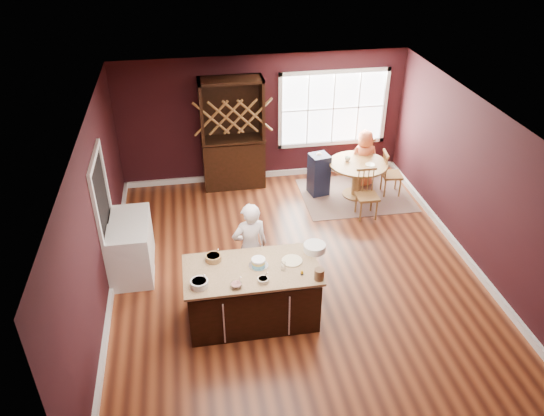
{
  "coord_description": "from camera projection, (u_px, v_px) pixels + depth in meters",
  "views": [
    {
      "loc": [
        -1.55,
        -6.79,
        5.55
      ],
      "look_at": [
        -0.32,
        0.44,
        1.05
      ],
      "focal_mm": 35.0,
      "sensor_mm": 36.0,
      "label": 1
    }
  ],
  "objects": [
    {
      "name": "dryer",
      "position": [
        133.0,
        235.0,
        8.99
      ],
      "size": [
        0.62,
        0.6,
        0.9
      ],
      "primitive_type": "cube",
      "color": "white",
      "rests_on": "ground"
    },
    {
      "name": "chair_east",
      "position": [
        392.0,
        173.0,
        10.86
      ],
      "size": [
        0.43,
        0.44,
        0.97
      ],
      "primitive_type": null,
      "rotation": [
        0.0,
        0.0,
        1.46
      ],
      "color": "brown",
      "rests_on": "ground"
    },
    {
      "name": "drinking_glass",
      "position": [
        283.0,
        266.0,
        7.39
      ],
      "size": [
        0.07,
        0.07,
        0.14
      ],
      "primitive_type": "cylinder",
      "color": "white",
      "rests_on": "kitchen_island"
    },
    {
      "name": "dining_table",
      "position": [
        358.0,
        172.0,
        10.77
      ],
      "size": [
        1.18,
        1.18,
        0.75
      ],
      "color": "#965B2B",
      "rests_on": "ground"
    },
    {
      "name": "layer_cake",
      "position": [
        258.0,
        262.0,
        7.49
      ],
      "size": [
        0.28,
        0.28,
        0.11
      ],
      "primitive_type": null,
      "color": "white",
      "rests_on": "kitchen_island"
    },
    {
      "name": "room_shell",
      "position": [
        298.0,
        204.0,
        8.12
      ],
      "size": [
        7.0,
        7.0,
        7.0
      ],
      "color": "brown",
      "rests_on": "ground"
    },
    {
      "name": "bowl_blue",
      "position": [
        199.0,
        283.0,
        7.11
      ],
      "size": [
        0.25,
        0.25,
        0.09
      ],
      "primitive_type": "cylinder",
      "color": "silver",
      "rests_on": "kitchen_island"
    },
    {
      "name": "chair_north",
      "position": [
        360.0,
        158.0,
        11.42
      ],
      "size": [
        0.49,
        0.47,
        1.01
      ],
      "primitive_type": null,
      "rotation": [
        0.0,
        0.0,
        3.32
      ],
      "color": "brown",
      "rests_on": "ground"
    },
    {
      "name": "doorway",
      "position": [
        106.0,
        219.0,
        8.37
      ],
      "size": [
        0.08,
        1.26,
        2.13
      ],
      "primitive_type": null,
      "color": "white",
      "rests_on": "room_shell"
    },
    {
      "name": "window",
      "position": [
        333.0,
        108.0,
        11.18
      ],
      "size": [
        2.36,
        0.1,
        1.66
      ],
      "primitive_type": null,
      "color": "white",
      "rests_on": "room_shell"
    },
    {
      "name": "baker",
      "position": [
        250.0,
        247.0,
        8.14
      ],
      "size": [
        0.62,
        0.46,
        1.55
      ],
      "primitive_type": "imported",
      "rotation": [
        0.0,
        0.0,
        3.32
      ],
      "color": "silver",
      "rests_on": "ground"
    },
    {
      "name": "chair_south",
      "position": [
        367.0,
        194.0,
        10.1
      ],
      "size": [
        0.42,
        0.4,
        0.98
      ],
      "primitive_type": null,
      "rotation": [
        0.0,
        0.0,
        -0.02
      ],
      "color": "brown",
      "rests_on": "ground"
    },
    {
      "name": "toddler",
      "position": [
        318.0,
        155.0,
        10.81
      ],
      "size": [
        0.18,
        0.14,
        0.26
      ],
      "primitive_type": null,
      "color": "#8CA5BF",
      "rests_on": "high_chair"
    },
    {
      "name": "table_plate",
      "position": [
        370.0,
        165.0,
        10.58
      ],
      "size": [
        0.2,
        0.2,
        0.01
      ],
      "primitive_type": "cylinder",
      "color": "beige",
      "rests_on": "dining_table"
    },
    {
      "name": "bowl_olive",
      "position": [
        263.0,
        280.0,
        7.2
      ],
      "size": [
        0.16,
        0.16,
        0.06
      ],
      "primitive_type": "cylinder",
      "color": "beige",
      "rests_on": "kitchen_island"
    },
    {
      "name": "toy_figurine",
      "position": [
        302.0,
        273.0,
        7.32
      ],
      "size": [
        0.04,
        0.04,
        0.07
      ],
      "primitive_type": null,
      "color": "#DD9D0A",
      "rests_on": "kitchen_island"
    },
    {
      "name": "seated_woman",
      "position": [
        364.0,
        158.0,
        11.12
      ],
      "size": [
        0.62,
        0.42,
        1.25
      ],
      "primitive_type": "imported",
      "rotation": [
        0.0,
        0.0,
        3.17
      ],
      "color": "#CB5C34",
      "rests_on": "ground"
    },
    {
      "name": "stoneware_crock",
      "position": [
        319.0,
        274.0,
        7.22
      ],
      "size": [
        0.14,
        0.14,
        0.16
      ],
      "primitive_type": "cylinder",
      "color": "#432418",
      "rests_on": "kitchen_island"
    },
    {
      "name": "kitchen_island",
      "position": [
        252.0,
        295.0,
        7.7
      ],
      "size": [
        1.92,
        1.0,
        0.92
      ],
      "color": "black",
      "rests_on": "ground"
    },
    {
      "name": "table_cup",
      "position": [
        347.0,
        159.0,
        10.71
      ],
      "size": [
        0.14,
        0.14,
        0.09
      ],
      "primitive_type": "imported",
      "rotation": [
        0.0,
        0.0,
        -0.16
      ],
      "color": "white",
      "rests_on": "dining_table"
    },
    {
      "name": "hutch",
      "position": [
        233.0,
        134.0,
        10.83
      ],
      "size": [
        1.28,
        0.53,
        2.34
      ],
      "primitive_type": "cube",
      "color": "black",
      "rests_on": "ground"
    },
    {
      "name": "bowl_pink",
      "position": [
        236.0,
        286.0,
        7.1
      ],
      "size": [
        0.17,
        0.17,
        0.06
      ],
      "primitive_type": "cylinder",
      "color": "white",
      "rests_on": "kitchen_island"
    },
    {
      "name": "high_chair",
      "position": [
        319.0,
        174.0,
        10.89
      ],
      "size": [
        0.44,
        0.44,
        0.92
      ],
      "primitive_type": null,
      "rotation": [
        0.0,
        0.0,
        0.2
      ],
      "color": "#1F223E",
      "rests_on": "ground"
    },
    {
      "name": "dinner_plate",
      "position": [
        292.0,
        261.0,
        7.6
      ],
      "size": [
        0.3,
        0.3,
        0.02
      ],
      "primitive_type": "cylinder",
      "color": "beige",
      "rests_on": "kitchen_island"
    },
    {
      "name": "bowl_yellow",
      "position": [
        213.0,
        258.0,
        7.6
      ],
      "size": [
        0.24,
        0.24,
        0.09
      ],
      "primitive_type": "cylinder",
      "color": "#AC904B",
      "rests_on": "kitchen_island"
    },
    {
      "name": "rug",
      "position": [
        355.0,
        195.0,
        11.05
      ],
      "size": [
        2.23,
        1.73,
        0.01
      ],
      "primitive_type": "cube",
      "rotation": [
        0.0,
        0.0,
        -0.01
      ],
      "color": "brown",
      "rests_on": "ground"
    },
    {
      "name": "washer",
      "position": [
        131.0,
        257.0,
        8.44
      ],
      "size": [
        0.64,
        0.62,
        0.93
      ],
      "primitive_type": "cube",
      "color": "white",
      "rests_on": "ground"
    },
    {
      "name": "white_tub",
      "position": [
        315.0,
        248.0,
        7.79
      ],
      "size": [
        0.33,
        0.33,
        0.11
      ],
      "primitive_type": "cylinder",
      "color": "white",
      "rests_on": "kitchen_island"
    }
  ]
}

